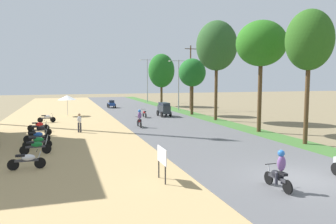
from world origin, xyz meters
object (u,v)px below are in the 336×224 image
Objects in this scene: parked_motorbike_fifth at (40,130)px; car_sedan_blue at (111,103)px; median_tree_third at (217,46)px; motorbike_ahead_third at (144,113)px; parked_motorbike_second at (36,146)px; median_tree_nearest at (309,41)px; streetlamp_mid at (147,77)px; streetlamp_near at (179,81)px; car_van_charcoal at (164,109)px; street_signboard at (162,158)px; motorbike_foreground_rider at (279,171)px; motorbike_ahead_second at (139,119)px; parked_motorbike_fourth at (37,136)px; parked_motorbike_seventh at (47,118)px; median_tree_fourth at (192,73)px; median_tree_second at (261,44)px; median_tree_fifth at (161,71)px; pedestrian_on_shoulder at (79,122)px; parked_motorbike_third at (38,141)px; parked_motorbike_sixth at (39,125)px; vendor_umbrella at (67,98)px; parked_motorbike_nearest at (27,160)px; utility_pole_near at (190,76)px.

car_sedan_blue is (8.93, 23.73, 0.19)m from parked_motorbike_fifth.
motorbike_ahead_third is (-6.93, 4.64, -7.54)m from median_tree_third.
median_tree_nearest is (17.59, -2.31, 6.57)m from parked_motorbike_second.
streetlamp_near is at bearing -90.00° from streetlamp_mid.
streetlamp_mid is 3.49× the size of car_van_charcoal.
street_signboard is 24.02m from motorbike_ahead_third.
motorbike_foreground_rider is 18.68m from motorbike_ahead_second.
parked_motorbike_fourth is 11.36m from parked_motorbike_seventh.
median_tree_nearest is 1.09× the size of streetlamp_mid.
median_tree_second is at bearing -88.48° from median_tree_fourth.
median_tree_fifth is at bearing 58.20° from parked_motorbike_fourth.
median_tree_nearest is 1.26× the size of streetlamp_near.
street_signboard is 0.21× the size of streetlamp_near.
car_sedan_blue is at bearing 123.32° from median_tree_fourth.
pedestrian_on_shoulder is at bearing -68.73° from parked_motorbike_seventh.
pedestrian_on_shoulder is 0.23× the size of median_tree_fourth.
parked_motorbike_second is 1.00× the size of motorbike_ahead_third.
median_tree_nearest is at bearing -12.53° from parked_motorbike_third.
motorbike_ahead_second reaches higher than parked_motorbike_sixth.
vendor_umbrella is at bearing -143.49° from median_tree_fifth.
parked_motorbike_fifth is at bearing 90.26° from parked_motorbike_nearest.
median_tree_third reaches higher than motorbike_ahead_second.
streetlamp_mid is (17.67, 35.20, 4.32)m from parked_motorbike_fifth.
streetlamp_mid is 26.94m from motorbike_ahead_third.
vendor_umbrella reaches higher than pedestrian_on_shoulder.
parked_motorbike_sixth is at bearing 176.79° from motorbike_ahead_second.
median_tree_nearest is 15.78m from motorbike_ahead_second.
parked_motorbike_nearest is 7.17m from parked_motorbike_fourth.
motorbike_ahead_third is at bearing 118.05° from median_tree_second.
pedestrian_on_shoulder is 21.95m from streetlamp_near.
utility_pole_near is at bearing 51.34° from car_van_charcoal.
median_tree_nearest is 13.99m from median_tree_third.
median_tree_nearest is at bearing -32.74° from parked_motorbike_sixth.
utility_pole_near is (20.32, 15.69, 4.41)m from parked_motorbike_sixth.
car_van_charcoal is 1.34× the size of motorbike_foreground_rider.
parked_motorbike_nearest and parked_motorbike_fifth have the same top height.
street_signboard is 50.74m from streetlamp_mid.
parked_motorbike_third is 35.74m from median_tree_fifth.
car_van_charcoal is at bearing 41.33° from pedestrian_on_shoulder.
vendor_umbrella is 11.93m from car_van_charcoal.
street_signboard is 37.86m from car_sedan_blue.
median_tree_fifth is at bearing 55.27° from parked_motorbike_fifth.
median_tree_nearest reaches higher than parked_motorbike_third.
median_tree_fifth is at bearing 73.41° from street_signboard.
parked_motorbike_second is (0.15, 3.40, 0.00)m from parked_motorbike_nearest.
utility_pole_near is 13.11m from car_sedan_blue.
median_tree_second is (15.49, -17.59, 5.17)m from vendor_umbrella.
median_tree_third reaches higher than streetlamp_mid.
median_tree_fifth is 4.85× the size of motorbike_ahead_second.
median_tree_nearest reaches higher than parked_motorbike_seventh.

